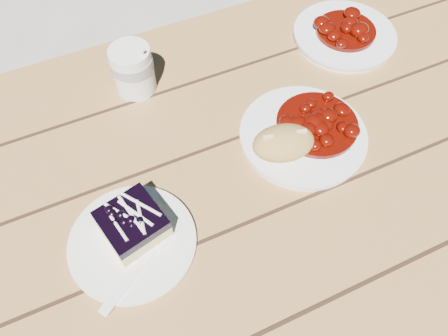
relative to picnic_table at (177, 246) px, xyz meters
name	(u,v)px	position (x,y,z in m)	size (l,w,h in m)	color
ground	(194,321)	(0.00, 0.00, -0.59)	(60.00, 60.00, 0.00)	#A49E94
picnic_table	(177,246)	(0.00, 0.00, 0.00)	(2.00, 1.55, 0.75)	brown
main_plate	(303,136)	(0.27, 0.03, 0.17)	(0.22, 0.22, 0.02)	white
goulash_stew	(319,119)	(0.30, 0.03, 0.20)	(0.15, 0.15, 0.04)	#520902
bread_roll	(283,143)	(0.21, 0.01, 0.20)	(0.11, 0.07, 0.05)	#BC8E48
dessert_plate	(133,243)	(-0.07, -0.04, 0.17)	(0.19, 0.19, 0.01)	white
blueberry_cake	(133,224)	(-0.06, -0.02, 0.20)	(0.10, 0.10, 0.05)	#DDCB78
fork_dessert	(130,278)	(-0.09, -0.09, 0.17)	(0.03, 0.16, 0.01)	white
coffee_cup	(133,70)	(0.04, 0.27, 0.21)	(0.08, 0.08, 0.10)	white
second_plate	(344,36)	(0.48, 0.23, 0.17)	(0.21, 0.21, 0.02)	white
second_stew	(347,25)	(0.48, 0.23, 0.20)	(0.13, 0.13, 0.04)	#520902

